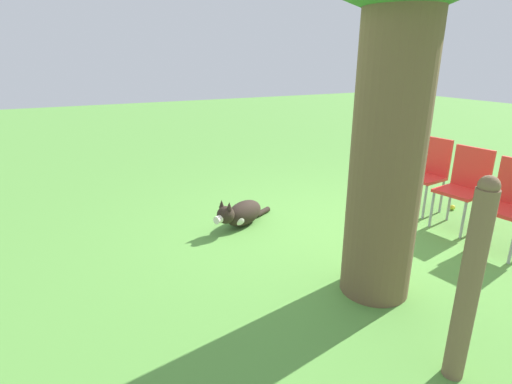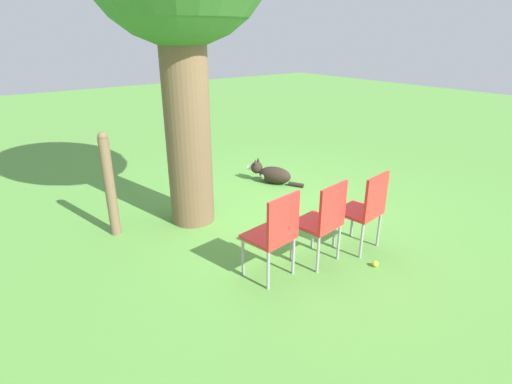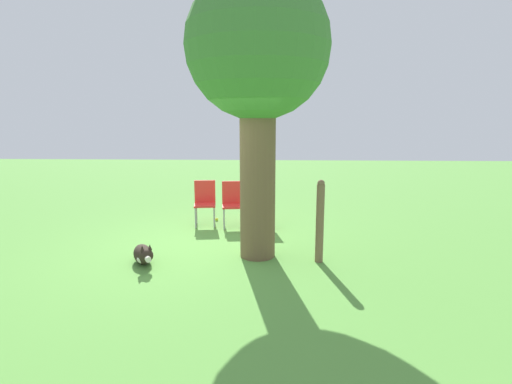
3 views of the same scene
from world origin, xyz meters
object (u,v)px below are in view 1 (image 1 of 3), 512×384
object	(u,v)px
red_chair_0	(428,170)
red_chair_1	(465,183)
fence_post	(470,283)
dog	(241,214)
tennis_ball	(453,207)
red_chair_2	(512,200)

from	to	relation	value
red_chair_0	red_chair_1	bearing A→B (deg)	74.25
fence_post	red_chair_1	xyz separation A→B (m)	(-2.05, -1.56, -0.12)
dog	red_chair_1	distance (m)	2.59
tennis_ball	red_chair_2	bearing A→B (deg)	63.11
red_chair_1	red_chair_2	bearing A→B (deg)	74.25
fence_post	red_chair_0	xyz separation A→B (m)	(-2.13, -2.16, -0.12)
fence_post	red_chair_2	world-z (taller)	fence_post
dog	red_chair_0	bearing A→B (deg)	139.03
fence_post	red_chair_0	bearing A→B (deg)	-134.64
dog	fence_post	world-z (taller)	fence_post
dog	tennis_ball	xyz separation A→B (m)	(-2.71, 0.76, -0.12)
dog	red_chair_2	world-z (taller)	red_chair_2
red_chair_1	red_chair_2	size ratio (longest dim) A/B	1.00
red_chair_1	red_chair_2	distance (m)	0.61
dog	fence_post	distance (m)	2.79
red_chair_1	dog	bearing A→B (deg)	-34.73
red_chair_2	tennis_ball	distance (m)	1.24
fence_post	tennis_ball	distance (m)	3.22
red_chair_0	tennis_ball	size ratio (longest dim) A/B	13.86
red_chair_0	tennis_ball	world-z (taller)	red_chair_0
dog	fence_post	bearing A→B (deg)	67.34
dog	red_chair_0	world-z (taller)	red_chair_0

